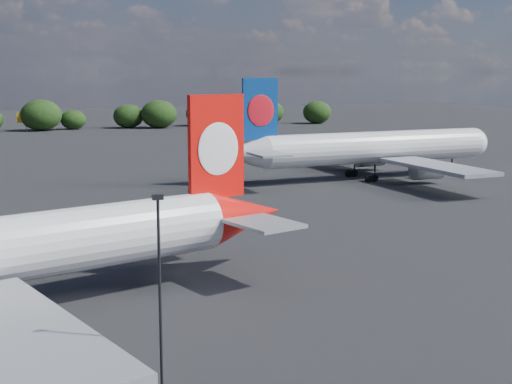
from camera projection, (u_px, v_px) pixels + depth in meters
name	position (u px, v px, depth m)	size (l,w,h in m)	color
ground	(11.00, 203.00, 95.91)	(500.00, 500.00, 0.00)	black
qantas_airliner	(9.00, 251.00, 51.05)	(47.30, 45.29, 15.60)	white
china_southern_airliner	(367.00, 149.00, 116.58)	(50.55, 47.97, 16.55)	white
apron_lamp_post	(160.00, 290.00, 36.74)	(0.55, 0.30, 11.36)	black
billboard_yellow	(26.00, 118.00, 211.02)	(5.00, 0.30, 5.50)	gold
horizon_treeline	(39.00, 118.00, 211.78)	(206.33, 14.22, 9.35)	black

